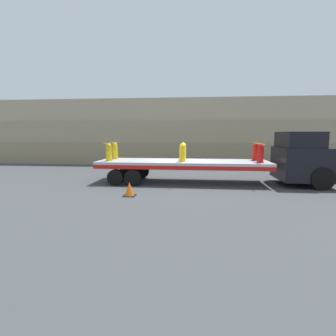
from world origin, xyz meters
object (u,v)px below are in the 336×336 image
Objects in this scene: fire_hydrant_yellow_far_0 at (115,151)px; fire_hydrant_red_near_2 at (260,154)px; truck_cab at (304,158)px; fire_hydrant_yellow_far_1 at (183,152)px; traffic_cone at (129,189)px; fire_hydrant_yellow_near_0 at (109,152)px; fire_hydrant_yellow_near_1 at (182,153)px; flatbed_trailer at (172,165)px; fire_hydrant_red_far_2 at (256,152)px.

fire_hydrant_red_near_2 is (7.69, -1.07, 0.00)m from fire_hydrant_yellow_far_0.
truck_cab is 2.98× the size of fire_hydrant_red_near_2.
traffic_cone is (-2.07, -3.78, -1.33)m from fire_hydrant_yellow_far_1.
fire_hydrant_yellow_near_0 is 1.00× the size of fire_hydrant_yellow_near_1.
fire_hydrant_yellow_near_1 and fire_hydrant_red_near_2 have the same top height.
truck_cab is 6.14m from fire_hydrant_yellow_far_1.
flatbed_trailer is 3.37m from fire_hydrant_yellow_far_0.
truck_cab reaches higher than fire_hydrant_red_near_2.
fire_hydrant_red_far_2 is at bearing 166.75° from truck_cab.
fire_hydrant_yellow_far_0 reaches higher than flatbed_trailer.
flatbed_trailer is at bearing -9.31° from fire_hydrant_yellow_far_0.
fire_hydrant_yellow_near_1 and fire_hydrant_red_far_2 have the same top height.
truck_cab is 4.64× the size of traffic_cone.
fire_hydrant_yellow_near_1 is 1.00× the size of fire_hydrant_red_far_2.
flatbed_trailer is 9.64× the size of fire_hydrant_yellow_near_1.
fire_hydrant_yellow_far_0 and fire_hydrant_red_far_2 have the same top height.
traffic_cone is at bearing -56.88° from fire_hydrant_yellow_near_0.
fire_hydrant_red_far_2 is (3.84, 1.07, 0.00)m from fire_hydrant_yellow_near_1.
flatbed_trailer reaches higher than traffic_cone.
fire_hydrant_yellow_far_0 and fire_hydrant_yellow_near_1 have the same top height.
fire_hydrant_red_far_2 is at bearing 32.59° from traffic_cone.
truck_cab is at bearing -13.25° from fire_hydrant_red_far_2.
fire_hydrant_yellow_near_1 is 1.07m from fire_hydrant_yellow_far_1.
fire_hydrant_red_far_2 is 7.15m from traffic_cone.
traffic_cone is (-1.49, -3.25, -0.67)m from flatbed_trailer.
traffic_cone is at bearing -158.36° from truck_cab.
fire_hydrant_yellow_far_0 is 3.99m from fire_hydrant_yellow_near_1.
fire_hydrant_yellow_near_0 is 1.00× the size of fire_hydrant_red_far_2.
truck_cab is 2.98× the size of fire_hydrant_yellow_near_1.
fire_hydrant_yellow_near_0 is (-9.95, -0.53, 0.26)m from truck_cab.
fire_hydrant_yellow_far_0 is 3.84m from fire_hydrant_yellow_far_1.
flatbed_trailer is at bearing 65.37° from traffic_cone.
truck_cab is 2.35m from fire_hydrant_red_far_2.
truck_cab is 2.98× the size of fire_hydrant_yellow_far_1.
fire_hydrant_yellow_far_1 is (3.84, 1.07, 0.00)m from fire_hydrant_yellow_near_0.
fire_hydrant_red_far_2 is at bearing 0.00° from fire_hydrant_yellow_far_1.
flatbed_trailer is at bearing 9.31° from fire_hydrant_yellow_near_0.
flatbed_trailer is 1.04m from fire_hydrant_yellow_near_1.
fire_hydrant_red_near_2 is 1.07m from fire_hydrant_red_far_2.
traffic_cone is (-2.07, -2.71, -1.33)m from fire_hydrant_yellow_near_1.
fire_hydrant_yellow_far_0 is 1.00× the size of fire_hydrant_red_far_2.
fire_hydrant_yellow_near_1 is (3.84, -1.07, 0.00)m from fire_hydrant_yellow_far_0.
traffic_cone is at bearing -155.36° from fire_hydrant_red_near_2.
fire_hydrant_yellow_far_0 and fire_hydrant_yellow_far_1 have the same top height.
fire_hydrant_red_near_2 is at bearing -15.54° from fire_hydrant_yellow_far_1.
fire_hydrant_yellow_far_1 is 1.55× the size of traffic_cone.
fire_hydrant_yellow_near_1 is 1.55× the size of traffic_cone.
fire_hydrant_yellow_near_0 and fire_hydrant_yellow_near_1 have the same top height.
fire_hydrant_red_near_2 is 1.55× the size of traffic_cone.
fire_hydrant_red_near_2 is at bearing 24.64° from traffic_cone.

